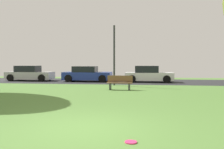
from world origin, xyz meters
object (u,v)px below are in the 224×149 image
at_px(frisbee_disc, 131,142).
at_px(parked_car_white, 148,75).
at_px(park_bench, 120,83).
at_px(parked_car_blue, 87,74).
at_px(parked_car_silver, 30,74).
at_px(street_lamp_post, 114,55).

bearing_deg(frisbee_disc, parked_car_white, 87.80).
height_order(frisbee_disc, park_bench, park_bench).
bearing_deg(parked_car_white, frisbee_disc, -92.20).
distance_m(parked_car_blue, parked_car_white, 5.55).
distance_m(parked_car_silver, street_lamp_post, 9.36).
bearing_deg(parked_car_silver, street_lamp_post, -23.16).
xyz_separation_m(parked_car_white, park_bench, (-1.90, -6.48, -0.18)).
xyz_separation_m(parked_car_blue, parked_car_white, (5.55, -0.02, 0.01)).
bearing_deg(parked_car_white, parked_car_blue, 179.78).
distance_m(parked_car_blue, park_bench, 7.46).
distance_m(parked_car_blue, street_lamp_post, 4.88).
xyz_separation_m(parked_car_silver, park_bench, (9.20, -6.58, -0.18)).
bearing_deg(parked_car_blue, frisbee_disc, -73.68).
bearing_deg(parked_car_white, parked_car_silver, 179.50).
bearing_deg(frisbee_disc, parked_car_silver, 121.86).
xyz_separation_m(parked_car_blue, street_lamp_post, (2.93, -3.55, 1.62)).
height_order(frisbee_disc, street_lamp_post, street_lamp_post).
distance_m(parked_car_white, street_lamp_post, 4.68).
bearing_deg(parked_car_blue, parked_car_white, -0.22).
bearing_deg(park_bench, street_lamp_post, -76.29).
xyz_separation_m(park_bench, street_lamp_post, (-0.72, 2.95, 1.79)).
distance_m(parked_car_silver, parked_car_blue, 5.55).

